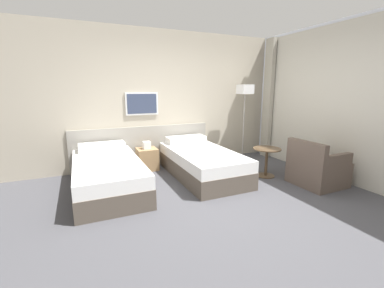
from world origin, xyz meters
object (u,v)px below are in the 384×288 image
object	(u,v)px
nightstand	(147,158)
side_table	(267,156)
armchair	(317,169)
bed_near_door	(108,174)
bed_near_window	(201,162)
floor_lamp	(245,96)

from	to	relation	value
nightstand	side_table	bearing A→B (deg)	-33.85
nightstand	armchair	size ratio (longest dim) A/B	0.74
bed_near_door	bed_near_window	xyz separation A→B (m)	(1.64, 0.00, 0.00)
bed_near_window	nightstand	size ratio (longest dim) A/B	3.53
floor_lamp	armchair	world-z (taller)	floor_lamp
floor_lamp	side_table	world-z (taller)	floor_lamp
armchair	floor_lamp	bearing A→B (deg)	6.02
nightstand	floor_lamp	distance (m)	2.45
bed_near_window	side_table	world-z (taller)	bed_near_window
armchair	bed_near_window	bearing A→B (deg)	51.20
bed_near_door	side_table	size ratio (longest dim) A/B	3.80
nightstand	armchair	distance (m)	3.05
bed_near_window	floor_lamp	bearing A→B (deg)	24.22
bed_near_window	floor_lamp	size ratio (longest dim) A/B	1.20
bed_near_door	nightstand	distance (m)	1.11
bed_near_door	nightstand	bearing A→B (deg)	42.22
bed_near_window	bed_near_door	bearing A→B (deg)	180.00
bed_near_door	armchair	world-z (taller)	armchair
bed_near_window	nightstand	bearing A→B (deg)	137.78
floor_lamp	nightstand	bearing A→B (deg)	175.95
armchair	side_table	bearing A→B (deg)	34.31
nightstand	side_table	size ratio (longest dim) A/B	1.08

